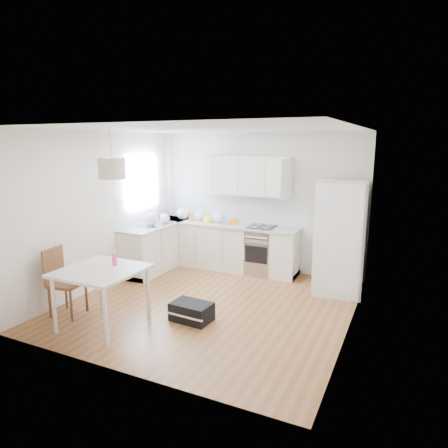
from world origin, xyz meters
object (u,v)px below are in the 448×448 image
Objects in this scene: dining_table at (101,276)px; gym_bag at (192,312)px; dining_chair at (67,282)px; refrigerator at (341,237)px.

gym_bag is (1.01, 0.67, -0.60)m from dining_table.
gym_bag is at bearing 10.10° from dining_chair.
dining_table is 0.76m from dining_chair.
dining_table is (-2.70, -2.80, -0.21)m from refrigerator.
refrigerator reaches higher than dining_chair.
refrigerator is 1.80× the size of dining_table.
dining_chair is 1.77× the size of gym_bag.
dining_table reaches higher than gym_bag.
dining_chair reaches higher than dining_table.
dining_table is 1.83× the size of gym_bag.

